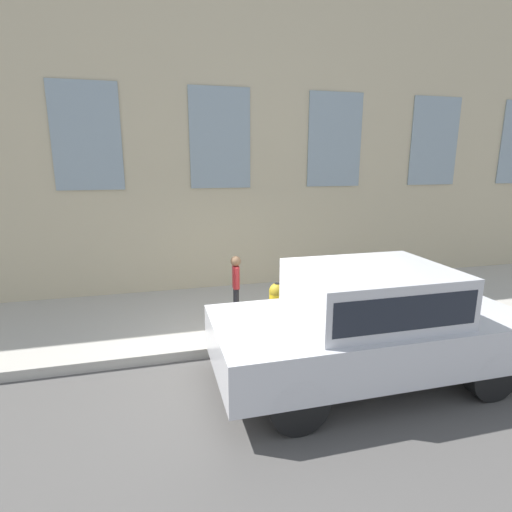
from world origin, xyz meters
The scene contains 6 objects.
ground_plane centered at (0.00, 0.00, 0.00)m, with size 80.00×80.00×0.00m, color #514F4C.
sidewalk centered at (1.60, 0.00, 0.08)m, with size 3.19×60.00×0.17m.
building_facade centered at (3.34, 0.00, 3.54)m, with size 0.33×40.00×7.08m.
fire_hydrant centered at (0.58, -0.53, 0.58)m, with size 0.38×0.48×0.81m.
person centered at (1.18, 0.09, 0.89)m, with size 0.29×0.19×1.20m.
parked_car_silver_near centered at (-1.18, -1.30, 0.91)m, with size 1.90×4.33×1.66m.
Camera 1 is at (-5.82, 1.52, 3.05)m, focal length 28.00 mm.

